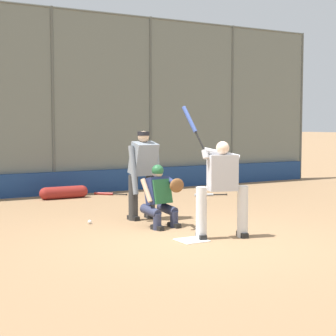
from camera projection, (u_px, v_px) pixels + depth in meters
The scene contains 11 objects.
ground_plane at pixel (192, 241), 8.66m from camera, with size 160.00×160.00×0.00m, color #93704C.
home_plate_marker at pixel (192, 240), 8.66m from camera, with size 0.43×0.43×0.01m, color white.
backstop_fence at pixel (53, 98), 14.09m from camera, with size 16.84×0.08×4.71m.
padding_wall at pixel (55, 184), 14.17m from camera, with size 16.43×0.18×0.57m, color navy.
batter_at_plate at pixel (222, 186), 8.79m from camera, with size 0.84×0.83×2.09m.
catcher_behind_plate at pixel (161, 195), 9.71m from camera, with size 0.61×0.72×1.09m.
umpire_home at pixel (143, 172), 10.49m from camera, with size 0.67×0.45×1.67m.
spare_bat_near_backstop at pixel (106, 194), 14.15m from camera, with size 0.65×0.66×0.07m.
spare_bat_by_padding at pixel (206, 195), 13.94m from camera, with size 0.79×0.34×0.07m.
baseball_loose at pixel (90, 222), 10.08m from camera, with size 0.07×0.07×0.07m, color white.
equipment_bag_dugout_side at pixel (64, 192), 13.47m from camera, with size 1.21×0.30×0.30m.
Camera 1 is at (4.60, 7.21, 1.81)m, focal length 60.00 mm.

